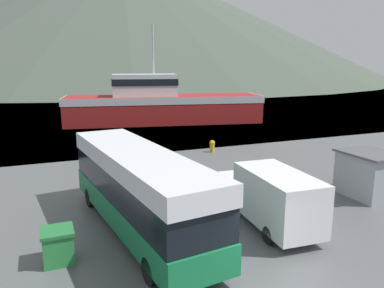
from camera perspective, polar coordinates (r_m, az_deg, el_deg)
name	(u,v)px	position (r m, az deg, el deg)	size (l,w,h in m)	color
water_surface	(57,83)	(147.64, -19.86, 8.79)	(240.00, 240.00, 0.00)	slate
hill_backdrop	(123,17)	(185.19, -10.48, 18.45)	(230.22, 230.22, 55.52)	#424C42
tour_bus	(138,187)	(15.48, -8.19, -6.52)	(3.75, 11.01, 3.42)	#146B3D
delivery_van	(270,196)	(16.48, 11.83, -7.71)	(2.44, 6.28, 2.48)	silver
fishing_boat	(161,104)	(44.17, -4.71, 6.15)	(23.30, 9.92, 11.24)	maroon
storage_bin	(58,245)	(14.31, -19.75, -14.35)	(1.11, 1.14, 1.22)	#287F3D
dock_kiosk	(369,174)	(21.68, 25.40, -4.14)	(2.50, 2.94, 2.36)	#93999E
mooring_bollard	(212,146)	(29.43, 3.08, -0.26)	(0.44, 0.44, 0.95)	#B29919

